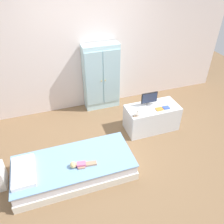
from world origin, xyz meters
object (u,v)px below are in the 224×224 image
(tv_stand, at_px, (151,118))
(book_blue, at_px, (166,108))
(tv_monitor, at_px, (149,98))
(rocking_horse_toy, at_px, (136,113))
(bed, at_px, (74,168))
(doll, at_px, (78,165))
(book_orange, at_px, (159,109))
(wardrobe, at_px, (101,77))

(tv_stand, height_order, book_blue, book_blue)
(tv_stand, distance_m, book_blue, 0.36)
(tv_monitor, height_order, rocking_horse_toy, tv_monitor)
(book_blue, bearing_deg, bed, -163.45)
(tv_stand, xyz_separation_m, rocking_horse_toy, (-0.41, -0.16, 0.31))
(doll, relative_size, tv_monitor, 1.24)
(book_orange, bearing_deg, wardrobe, 122.91)
(bed, height_order, tv_monitor, tv_monitor)
(doll, distance_m, tv_stand, 1.78)
(wardrobe, bearing_deg, book_blue, -52.47)
(tv_monitor, bearing_deg, wardrobe, 123.00)
(book_orange, distance_m, book_blue, 0.14)
(rocking_horse_toy, distance_m, book_blue, 0.63)
(tv_monitor, relative_size, book_orange, 2.42)
(tv_stand, xyz_separation_m, book_blue, (0.22, -0.11, 0.26))
(book_orange, xyz_separation_m, book_blue, (0.14, 0.00, 0.00))
(book_blue, bearing_deg, tv_monitor, 143.87)
(wardrobe, distance_m, tv_stand, 1.35)
(doll, bearing_deg, tv_stand, 26.36)
(wardrobe, height_order, book_blue, wardrobe)
(bed, distance_m, doll, 0.23)
(doll, height_order, book_orange, book_orange)
(bed, xyz_separation_m, wardrobe, (0.96, 1.73, 0.56))
(doll, distance_m, book_orange, 1.81)
(rocking_horse_toy, bearing_deg, tv_stand, 21.64)
(bed, height_order, rocking_horse_toy, rocking_horse_toy)
(bed, distance_m, rocking_horse_toy, 1.40)
(doll, height_order, book_blue, book_blue)
(wardrobe, relative_size, book_orange, 10.90)
(tv_monitor, relative_size, book_blue, 2.67)
(wardrobe, relative_size, tv_stand, 1.42)
(tv_monitor, bearing_deg, book_blue, -36.13)
(wardrobe, bearing_deg, book_orange, -57.09)
(bed, bearing_deg, book_blue, 16.55)
(book_blue, bearing_deg, book_orange, 180.00)
(doll, bearing_deg, book_orange, 22.16)
(wardrobe, distance_m, book_orange, 1.42)
(bed, distance_m, book_blue, 1.98)
(tv_monitor, bearing_deg, rocking_horse_toy, -145.84)
(wardrobe, height_order, tv_stand, wardrobe)
(rocking_horse_toy, bearing_deg, book_orange, 6.18)
(doll, relative_size, tv_stand, 0.39)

